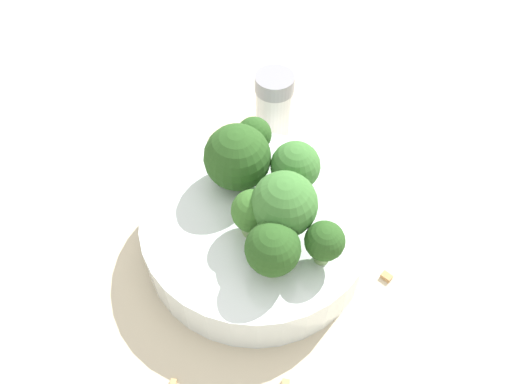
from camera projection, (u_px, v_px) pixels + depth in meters
The scene contains 13 objects.
ground_plane at pixel (256, 243), 0.47m from camera, with size 3.00×3.00×0.00m, color beige.
bowl at pixel (256, 230), 0.45m from camera, with size 0.20×0.20×0.05m, color silver.
broccoli_floret_0 at pixel (253, 213), 0.41m from camera, with size 0.04×0.04×0.05m.
broccoli_floret_1 at pixel (295, 167), 0.43m from camera, with size 0.04×0.04×0.05m.
broccoli_floret_2 at pixel (240, 157), 0.43m from camera, with size 0.06×0.06×0.06m.
broccoli_floret_3 at pixel (273, 250), 0.38m from camera, with size 0.04×0.04×0.05m.
broccoli_floret_4 at pixel (284, 205), 0.40m from camera, with size 0.05×0.05×0.07m.
broccoli_floret_5 at pixel (254, 137), 0.45m from camera, with size 0.03×0.03×0.05m.
broccoli_floret_6 at pixel (325, 242), 0.39m from camera, with size 0.03×0.03×0.04m.
pepper_shaker at pixel (274, 106), 0.53m from camera, with size 0.04×0.04×0.08m.
almond_crumb_0 at pixel (173, 383), 0.39m from camera, with size 0.01×0.00×0.01m, color tan.
almond_crumb_1 at pixel (387, 275), 0.44m from camera, with size 0.01×0.01×0.01m, color #AD7F4C.
almond_crumb_2 at pixel (285, 384), 0.39m from camera, with size 0.01×0.01×0.01m, color tan.
Camera 1 is at (-0.10, -0.23, 0.40)m, focal length 35.00 mm.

